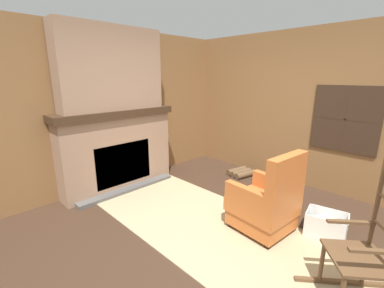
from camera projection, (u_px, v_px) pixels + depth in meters
ground_plane at (216, 241)px, 2.95m from camera, size 14.00×14.00×0.00m
wood_panel_wall_left at (108, 110)px, 4.23m from camera, size 0.06×5.23×2.59m
wood_panel_wall_back at (311, 110)px, 4.20m from camera, size 5.23×0.09×2.59m
fireplace_hearth at (118, 150)px, 4.24m from camera, size 0.58×1.97×1.32m
chimney_breast at (111, 69)px, 3.91m from camera, size 0.32×1.64×1.25m
area_rug at (210, 227)px, 3.22m from camera, size 3.61×1.51×0.01m
armchair at (266, 204)px, 3.05m from camera, size 0.73×0.68×1.03m
rocking_chair at (363, 260)px, 2.04m from camera, size 0.88×0.83×1.27m
firewood_stack at (241, 172)px, 4.89m from camera, size 0.43×0.50×0.11m
laundry_basket at (326, 225)px, 3.01m from camera, size 0.49×0.40×0.29m
oil_lamp_vase at (77, 106)px, 3.69m from camera, size 0.12×0.12×0.27m
storage_case at (149, 103)px, 4.55m from camera, size 0.17×0.27×0.12m
decorative_plate_on_mantel at (106, 101)px, 4.01m from camera, size 0.07×0.29×0.29m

